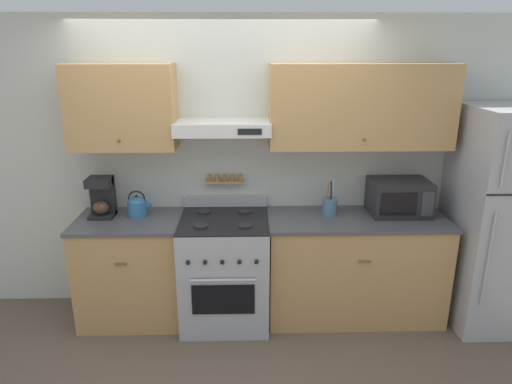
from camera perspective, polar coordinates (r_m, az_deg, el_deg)
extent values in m
plane|color=brown|center=(3.98, -3.93, -17.46)|extent=(16.00, 16.00, 0.00)
cube|color=silver|center=(4.05, -3.91, 3.17)|extent=(5.20, 0.08, 2.55)
cube|color=tan|center=(3.87, -16.40, 10.15)|extent=(0.85, 0.33, 0.68)
sphere|color=brown|center=(3.74, -16.76, 6.16)|extent=(0.02, 0.02, 0.02)
cube|color=tan|center=(3.86, 12.99, 10.39)|extent=(1.49, 0.33, 0.68)
sphere|color=brown|center=(3.72, 13.39, 6.39)|extent=(0.02, 0.02, 0.02)
cube|color=silver|center=(3.75, -4.18, 8.02)|extent=(0.78, 0.37, 0.11)
cube|color=black|center=(3.56, -0.79, 7.54)|extent=(0.19, 0.01, 0.05)
cube|color=tan|center=(4.00, -3.92, 1.27)|extent=(0.34, 0.07, 0.02)
cylinder|color=olive|center=(4.00, -5.88, 1.81)|extent=(0.03, 0.03, 0.06)
cylinder|color=olive|center=(4.00, -4.91, 1.82)|extent=(0.03, 0.03, 0.06)
cylinder|color=olive|center=(3.99, -3.94, 1.83)|extent=(0.03, 0.03, 0.06)
cylinder|color=olive|center=(3.99, -2.96, 1.83)|extent=(0.03, 0.03, 0.06)
cylinder|color=olive|center=(3.99, -1.98, 1.84)|extent=(0.03, 0.03, 0.06)
cube|color=tan|center=(4.14, -15.21, -9.44)|extent=(0.85, 0.61, 0.89)
cube|color=#4C4C51|center=(3.96, -15.75, -3.51)|extent=(0.87, 0.63, 0.03)
cylinder|color=brown|center=(3.77, -16.59, -8.66)|extent=(0.10, 0.01, 0.01)
cube|color=tan|center=(4.13, 12.12, -9.28)|extent=(1.49, 0.61, 0.89)
cube|color=#4C4C51|center=(3.95, 12.55, -3.33)|extent=(1.51, 0.63, 0.03)
cylinder|color=brown|center=(3.76, 13.42, -8.48)|extent=(0.10, 0.01, 0.01)
cube|color=#ADAFB5|center=(3.97, -3.91, -9.77)|extent=(0.73, 0.69, 0.92)
cube|color=black|center=(3.70, -4.11, -13.28)|extent=(0.50, 0.01, 0.26)
cylinder|color=#ADAFB5|center=(3.59, -4.20, -10.97)|extent=(0.51, 0.02, 0.02)
cube|color=black|center=(3.78, -4.05, -3.50)|extent=(0.73, 0.69, 0.01)
cylinder|color=#232326|center=(3.63, -6.94, -4.25)|extent=(0.11, 0.11, 0.02)
cylinder|color=#232326|center=(3.62, -1.40, -4.23)|extent=(0.11, 0.11, 0.02)
cylinder|color=#232326|center=(3.94, -6.49, -2.45)|extent=(0.11, 0.11, 0.02)
cylinder|color=#232326|center=(3.93, -1.40, -2.42)|extent=(0.11, 0.11, 0.02)
cylinder|color=black|center=(3.56, -8.51, -8.73)|extent=(0.03, 0.02, 0.03)
cylinder|color=black|center=(3.55, -6.38, -8.75)|extent=(0.03, 0.02, 0.03)
cylinder|color=black|center=(3.54, -4.24, -8.76)|extent=(0.03, 0.02, 0.03)
cylinder|color=black|center=(3.53, -2.09, -8.75)|extent=(0.03, 0.02, 0.03)
cylinder|color=black|center=(3.53, 0.07, -8.74)|extent=(0.03, 0.02, 0.03)
cube|color=#ADAFB5|center=(4.07, -3.86, -1.14)|extent=(0.73, 0.04, 0.10)
cube|color=#ADAFB5|center=(4.30, 28.20, -2.96)|extent=(0.72, 0.76, 1.85)
cylinder|color=#ADAFB5|center=(3.68, 28.72, 3.44)|extent=(0.02, 0.02, 0.41)
cylinder|color=#ADAFB5|center=(3.92, 27.04, -7.64)|extent=(0.02, 0.02, 0.78)
cylinder|color=teal|center=(3.98, -14.61, -2.05)|extent=(0.16, 0.16, 0.13)
ellipsoid|color=teal|center=(3.95, -14.68, -1.14)|extent=(0.15, 0.15, 0.08)
sphere|color=black|center=(3.94, -14.74, -0.47)|extent=(0.02, 0.02, 0.02)
cylinder|color=teal|center=(3.95, -13.54, -1.77)|extent=(0.10, 0.04, 0.08)
torus|color=black|center=(3.95, -14.71, -0.82)|extent=(0.14, 0.01, 0.14)
cube|color=black|center=(4.07, -18.61, -2.72)|extent=(0.20, 0.20, 0.03)
cube|color=black|center=(4.08, -18.58, -0.39)|extent=(0.20, 0.08, 0.34)
cube|color=black|center=(3.98, -19.06, 1.15)|extent=(0.20, 0.16, 0.07)
ellipsoid|color=#4C3323|center=(4.03, -18.79, -1.86)|extent=(0.13, 0.13, 0.11)
cube|color=#232326|center=(4.08, 17.43, -0.61)|extent=(0.49, 0.36, 0.30)
cube|color=black|center=(3.89, 17.44, -1.47)|extent=(0.29, 0.01, 0.19)
cube|color=#38383D|center=(3.97, 20.66, -1.41)|extent=(0.10, 0.01, 0.21)
cylinder|color=slate|center=(3.93, 9.18, -1.84)|extent=(0.13, 0.13, 0.14)
cylinder|color=olive|center=(3.87, 8.98, 0.15)|extent=(0.01, 0.05, 0.16)
cylinder|color=#28282B|center=(3.89, 9.37, 0.21)|extent=(0.01, 0.04, 0.16)
cylinder|color=#B2B2B7|center=(3.90, 9.64, 0.24)|extent=(0.01, 0.03, 0.16)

